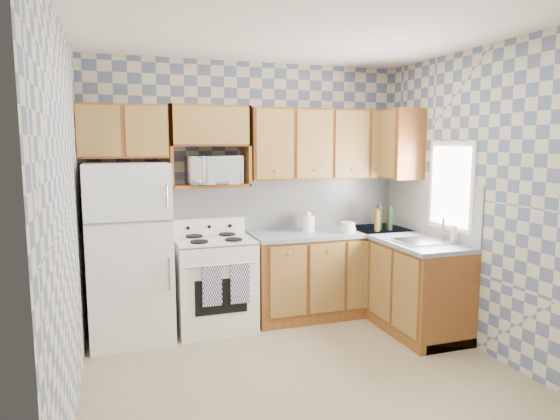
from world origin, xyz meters
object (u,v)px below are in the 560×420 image
object	(u,v)px
stove_body	(215,284)
microwave	(214,170)
electric_kettle	(308,224)
refrigerator	(130,252)

from	to	relation	value
stove_body	microwave	world-z (taller)	microwave
electric_kettle	stove_body	bearing A→B (deg)	-177.11
refrigerator	microwave	bearing A→B (deg)	9.22
refrigerator	microwave	world-z (taller)	microwave
stove_body	microwave	size ratio (longest dim) A/B	1.74
stove_body	microwave	xyz separation A→B (m)	(0.03, 0.11, 1.14)
stove_body	electric_kettle	distance (m)	1.17
stove_body	refrigerator	bearing A→B (deg)	-178.22
microwave	electric_kettle	xyz separation A→B (m)	(1.00, -0.06, -0.59)
microwave	refrigerator	bearing A→B (deg)	-173.99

